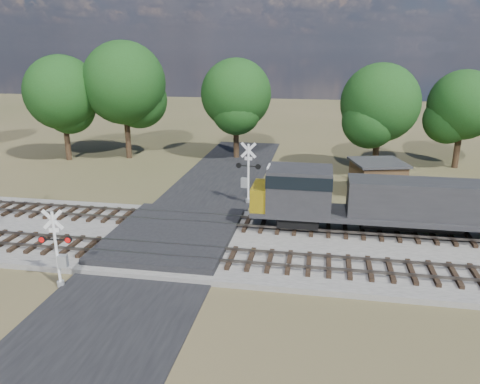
# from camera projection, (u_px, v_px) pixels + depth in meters

# --- Properties ---
(ground) EXTENTS (160.00, 160.00, 0.00)m
(ground) POSITION_uv_depth(u_px,v_px,m) (170.00, 244.00, 27.04)
(ground) COLOR #424525
(ground) RESTS_ON ground
(ballast_bed) EXTENTS (140.00, 10.00, 0.30)m
(ballast_bed) POSITION_uv_depth(u_px,v_px,m) (347.00, 251.00, 25.80)
(ballast_bed) COLOR gray
(ballast_bed) RESTS_ON ground
(road) EXTENTS (7.00, 60.00, 0.08)m
(road) POSITION_uv_depth(u_px,v_px,m) (170.00, 243.00, 27.02)
(road) COLOR black
(road) RESTS_ON ground
(crossing_panel) EXTENTS (7.00, 9.00, 0.62)m
(crossing_panel) POSITION_uv_depth(u_px,v_px,m) (173.00, 236.00, 27.41)
(crossing_panel) COLOR #262628
(crossing_panel) RESTS_ON ground
(track_near) EXTENTS (140.00, 2.60, 0.33)m
(track_near) POSITION_uv_depth(u_px,v_px,m) (215.00, 256.00, 24.51)
(track_near) COLOR black
(track_near) RESTS_ON ballast_bed
(track_far) EXTENTS (140.00, 2.60, 0.33)m
(track_far) POSITION_uv_depth(u_px,v_px,m) (233.00, 222.00, 29.21)
(track_far) COLOR black
(track_far) RESTS_ON ballast_bed
(crossing_signal_near) EXTENTS (1.56, 0.37, 3.88)m
(crossing_signal_near) POSITION_uv_depth(u_px,v_px,m) (59.00, 255.00, 21.78)
(crossing_signal_near) COLOR silver
(crossing_signal_near) RESTS_ON ground
(crossing_signal_far) EXTENTS (1.82, 0.41, 4.51)m
(crossing_signal_far) POSITION_uv_depth(u_px,v_px,m) (247.00, 178.00, 33.56)
(crossing_signal_far) COLOR silver
(crossing_signal_far) RESTS_ON ground
(equipment_shed) EXTENTS (4.61, 4.61, 2.56)m
(equipment_shed) POSITION_uv_depth(u_px,v_px,m) (377.00, 177.00, 35.95)
(equipment_shed) COLOR #48351F
(equipment_shed) RESTS_ON ground
(treeline) EXTENTS (81.37, 10.81, 11.57)m
(treeline) POSITION_uv_depth(u_px,v_px,m) (267.00, 96.00, 43.74)
(treeline) COLOR black
(treeline) RESTS_ON ground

